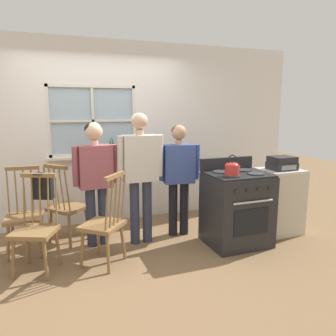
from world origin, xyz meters
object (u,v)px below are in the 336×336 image
at_px(person_teen_center, 140,166).
at_px(side_counter, 279,201).
at_px(stereo, 282,163).
at_px(chair_near_wall, 67,208).
at_px(chair_center_cluster, 104,225).
at_px(stove, 237,208).
at_px(chair_near_stove, 25,217).
at_px(person_elderly_left, 95,171).
at_px(chair_by_window, 36,230).
at_px(kettle, 232,168).
at_px(potted_plant, 112,150).
at_px(person_adult_right, 179,170).
at_px(handbag, 43,187).

relative_size(person_teen_center, side_counter, 1.85).
relative_size(side_counter, stereo, 2.65).
distance_m(chair_near_wall, chair_center_cluster, 0.87).
bearing_deg(chair_center_cluster, stove, 129.58).
bearing_deg(stereo, chair_center_cluster, -177.51).
bearing_deg(person_teen_center, chair_near_stove, 173.35).
distance_m(chair_near_stove, person_elderly_left, 0.98).
height_order(chair_by_window, stove, stove).
relative_size(chair_near_wall, kettle, 4.22).
distance_m(potted_plant, stereo, 2.43).
height_order(chair_near_stove, person_elderly_left, person_elderly_left).
bearing_deg(stove, side_counter, 10.43).
height_order(chair_near_wall, person_adult_right, person_adult_right).
bearing_deg(chair_near_stove, chair_by_window, -71.71).
bearing_deg(chair_near_wall, kettle, -157.09).
bearing_deg(stove, person_adult_right, 137.08).
bearing_deg(kettle, stove, 37.65).
relative_size(chair_near_wall, chair_center_cluster, 1.00).
xyz_separation_m(chair_center_cluster, kettle, (1.51, -0.15, 0.56)).
bearing_deg(person_teen_center, chair_by_window, -164.43).
distance_m(chair_by_window, potted_plant, 1.78).
xyz_separation_m(person_adult_right, side_counter, (1.35, -0.40, -0.46)).
xyz_separation_m(chair_near_stove, stove, (2.52, -0.62, 0.01)).
bearing_deg(person_teen_center, person_adult_right, 8.58).
distance_m(chair_by_window, stove, 2.39).
height_order(chair_near_wall, stove, stove).
height_order(chair_center_cluster, kettle, kettle).
relative_size(chair_center_cluster, potted_plant, 3.57).
bearing_deg(person_adult_right, stove, -34.48).
bearing_deg(chair_near_wall, stove, -151.98).
height_order(chair_near_wall, chair_near_stove, same).
height_order(chair_near_stove, person_adult_right, person_adult_right).
bearing_deg(stove, person_teen_center, 158.11).
relative_size(chair_center_cluster, chair_near_stove, 1.00).
bearing_deg(chair_near_wall, person_teen_center, -152.01).
xyz_separation_m(chair_by_window, kettle, (2.21, -0.25, 0.56)).
distance_m(chair_center_cluster, kettle, 1.62).
xyz_separation_m(stove, stereo, (0.77, 0.12, 0.51)).
relative_size(chair_near_stove, potted_plant, 3.57).
xyz_separation_m(chair_by_window, chair_center_cluster, (0.70, -0.10, 0.00)).
xyz_separation_m(handbag, stereo, (3.06, -0.21, 0.12)).
bearing_deg(potted_plant, stove, -46.24).
distance_m(chair_near_wall, stereo, 2.93).
distance_m(person_elderly_left, person_adult_right, 1.10).
bearing_deg(handbag, person_elderly_left, 22.19).
bearing_deg(chair_center_cluster, chair_near_wall, -116.73).
height_order(kettle, side_counter, kettle).
xyz_separation_m(person_elderly_left, person_teen_center, (0.54, -0.12, 0.06)).
bearing_deg(person_adult_right, kettle, -50.19).
relative_size(person_teen_center, stove, 1.54).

